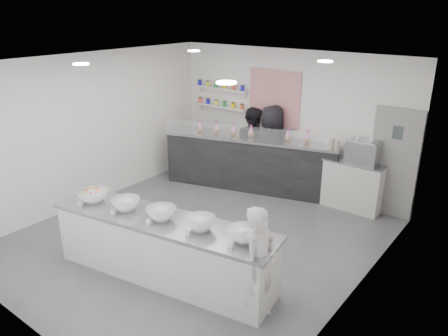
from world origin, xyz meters
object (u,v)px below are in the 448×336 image
(espresso_machine, at_px, (363,152))
(woman_prep, at_px, (260,265))
(back_bar, at_px, (250,163))
(staff_right, at_px, (271,148))
(prep_counter, at_px, (163,248))
(espresso_ledge, at_px, (348,185))
(staff_left, at_px, (253,146))

(espresso_machine, bearing_deg, woman_prep, -87.01)
(back_bar, xyz_separation_m, staff_right, (0.36, 0.25, 0.35))
(prep_counter, distance_m, espresso_machine, 4.26)
(back_bar, height_order, woman_prep, woman_prep)
(espresso_ledge, height_order, staff_right, staff_right)
(prep_counter, relative_size, espresso_machine, 5.96)
(espresso_ledge, height_order, staff_left, staff_left)
(espresso_machine, height_order, staff_right, staff_right)
(staff_left, distance_m, staff_right, 0.48)
(prep_counter, relative_size, staff_right, 1.88)
(espresso_machine, bearing_deg, espresso_ledge, 180.00)
(prep_counter, height_order, back_bar, back_bar)
(prep_counter, xyz_separation_m, staff_left, (-1.04, 3.85, 0.40))
(espresso_machine, distance_m, woman_prep, 3.87)
(espresso_ledge, relative_size, staff_right, 0.71)
(prep_counter, xyz_separation_m, staff_right, (-0.56, 3.85, 0.46))
(woman_prep, height_order, staff_left, staff_left)
(back_bar, distance_m, staff_right, 0.56)
(espresso_machine, relative_size, staff_left, 0.33)
(woman_prep, height_order, staff_right, staff_right)
(woman_prep, distance_m, staff_left, 4.59)
(espresso_machine, relative_size, woman_prep, 0.38)
(espresso_machine, xyz_separation_m, woman_prep, (0.20, -3.84, -0.43))
(prep_counter, distance_m, back_bar, 3.72)
(espresso_machine, height_order, staff_left, staff_left)
(espresso_machine, xyz_separation_m, staff_right, (-1.97, -0.10, -0.28))
(staff_right, bearing_deg, staff_left, -2.21)
(back_bar, relative_size, woman_prep, 2.42)
(prep_counter, xyz_separation_m, espresso_machine, (1.41, 3.95, 0.73))
(back_bar, relative_size, espresso_ledge, 2.85)
(back_bar, height_order, espresso_ledge, back_bar)
(staff_right, bearing_deg, woman_prep, 117.90)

